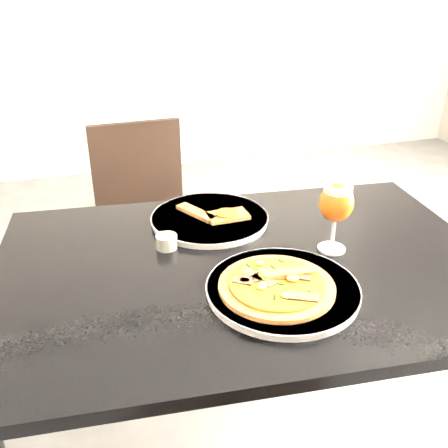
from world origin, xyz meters
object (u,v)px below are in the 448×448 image
object	(u,v)px
dining_table	(246,292)
pizza	(277,285)
chair_far	(146,220)
beer_glass	(336,203)

from	to	relation	value
dining_table	pizza	bearing A→B (deg)	-79.00
dining_table	pizza	xyz separation A→B (m)	(0.02, -0.15, 0.12)
dining_table	pizza	world-z (taller)	pizza
chair_far	pizza	world-z (taller)	chair_far
dining_table	chair_far	world-z (taller)	chair_far
dining_table	beer_glass	bearing A→B (deg)	3.89
dining_table	beer_glass	xyz separation A→B (m)	(0.22, -0.01, 0.22)
chair_far	dining_table	bearing A→B (deg)	-84.29
chair_far	beer_glass	distance (m)	1.04
dining_table	pizza	size ratio (longest dim) A/B	5.07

